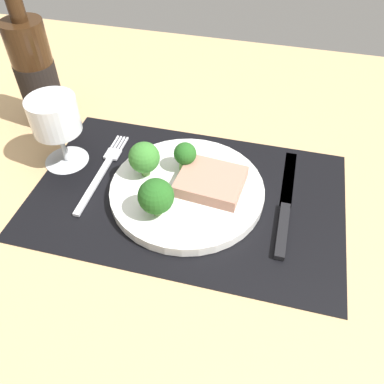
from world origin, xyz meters
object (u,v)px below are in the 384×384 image
Objects in this scene: fork at (103,171)px; knife at (285,208)px; plate at (187,190)px; wine_glass at (55,120)px; steak at (211,181)px; wine_bottle at (36,72)px.

knife is at bearing -1.81° from fork.
fork is at bearing -179.91° from knife.
plate is 14.80cm from fork.
wine_glass is (-7.14, 1.45, 7.93)cm from fork.
plate is 1.95× the size of wine_glass.
plate is 15.04cm from knife.
plate is at bearing -163.74° from steak.
knife is at bearing 2.02° from plate.
steak is at bearing 16.26° from plate.
fork is 0.83× the size of knife.
wine_glass is (-25.32, 1.86, 5.58)cm from steak.
steak is 25.99cm from wine_glass.
wine_glass is (8.50, -9.91, -1.53)cm from wine_bottle.
plate reaches higher than knife.
wine_glass is at bearing 175.79° from steak.
plate is 1.23× the size of fork.
knife is (11.56, -0.48, -2.30)cm from steak.
steak reaches higher than knife.
wine_bottle reaches higher than steak.
plate is 34.13cm from wine_bottle.
wine_glass is at bearing 178.18° from knife.
wine_glass is at bearing 168.43° from fork.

